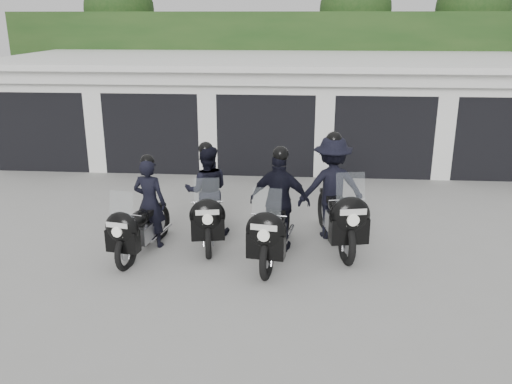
# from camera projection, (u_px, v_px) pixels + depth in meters

# --- Properties ---
(ground) EXTENTS (80.00, 80.00, 0.00)m
(ground) POSITION_uv_depth(u_px,v_px,m) (246.00, 262.00, 9.57)
(ground) COLOR gray
(ground) RESTS_ON ground
(garage_block) EXTENTS (16.40, 6.80, 2.96)m
(garage_block) POSITION_uv_depth(u_px,v_px,m) (271.00, 108.00, 16.77)
(garage_block) COLOR silver
(garage_block) RESTS_ON ground
(background_vegetation) EXTENTS (20.00, 3.90, 5.80)m
(background_vegetation) POSITION_uv_depth(u_px,v_px,m) (287.00, 53.00, 20.93)
(background_vegetation) COLOR #1A3914
(background_vegetation) RESTS_ON ground
(police_bike_a) EXTENTS (0.87, 2.08, 1.83)m
(police_bike_a) POSITION_uv_depth(u_px,v_px,m) (143.00, 214.00, 9.79)
(police_bike_a) COLOR black
(police_bike_a) RESTS_ON ground
(police_bike_b) EXTENTS (1.02, 2.20, 1.93)m
(police_bike_b) POSITION_uv_depth(u_px,v_px,m) (207.00, 198.00, 10.40)
(police_bike_b) COLOR black
(police_bike_b) RESTS_ON ground
(police_bike_c) EXTENTS (1.19, 2.33, 2.03)m
(police_bike_c) POSITION_uv_depth(u_px,v_px,m) (278.00, 210.00, 9.64)
(police_bike_c) COLOR black
(police_bike_c) RESTS_ON ground
(police_bike_d) EXTENTS (1.40, 2.46, 2.16)m
(police_bike_d) POSITION_uv_depth(u_px,v_px,m) (334.00, 195.00, 10.24)
(police_bike_d) COLOR black
(police_bike_d) RESTS_ON ground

